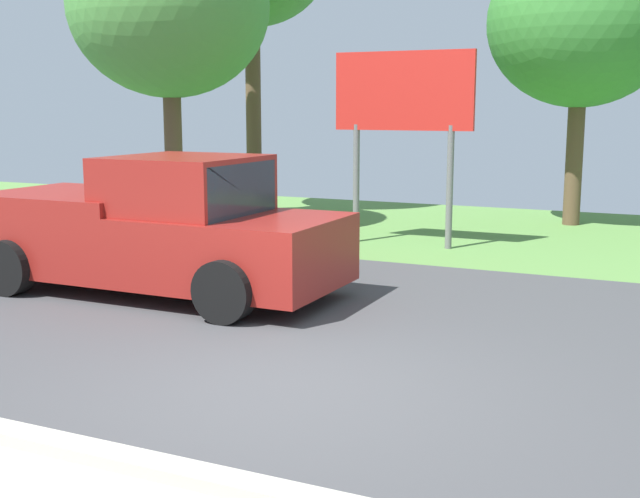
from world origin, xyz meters
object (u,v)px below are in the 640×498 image
(tree_right_mid, at_px, (582,22))
(tree_right_far, at_px, (169,6))
(roadside_billboard, at_px, (403,105))
(pickup_truck, at_px, (157,230))

(tree_right_mid, distance_m, tree_right_far, 8.47)
(roadside_billboard, bearing_deg, tree_right_mid, 58.54)
(tree_right_mid, height_order, tree_right_far, tree_right_far)
(pickup_truck, xyz_separation_m, tree_right_mid, (4.23, 9.10, 3.38))
(tree_right_mid, relative_size, tree_right_far, 0.96)
(tree_right_far, bearing_deg, pickup_truck, -57.42)
(roadside_billboard, xyz_separation_m, tree_right_far, (-4.74, -0.36, 1.91))
(roadside_billboard, relative_size, tree_right_mid, 0.58)
(pickup_truck, height_order, tree_right_mid, tree_right_mid)
(pickup_truck, xyz_separation_m, roadside_billboard, (1.75, 5.05, 1.68))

